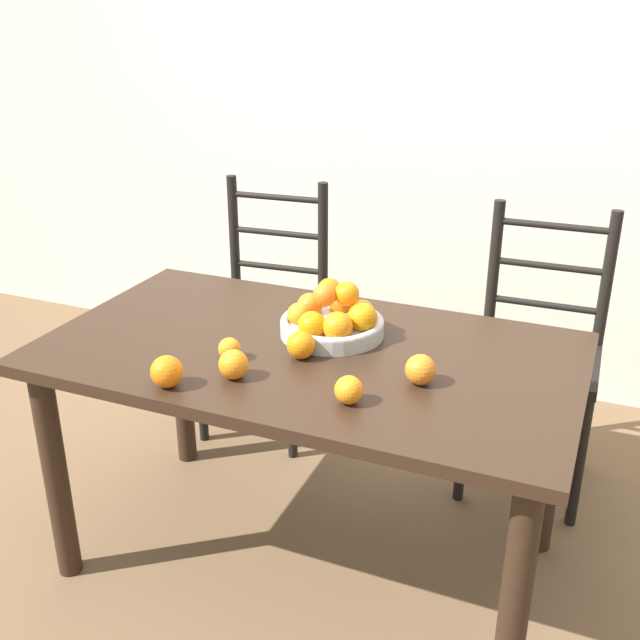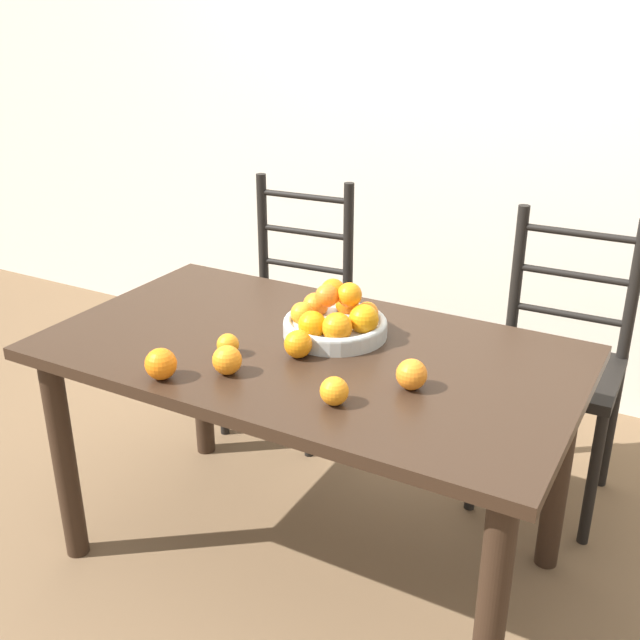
{
  "view_description": "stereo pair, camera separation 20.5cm",
  "coord_description": "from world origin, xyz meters",
  "px_view_note": "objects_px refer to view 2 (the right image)",
  "views": [
    {
      "loc": [
        0.76,
        -1.72,
        1.62
      ],
      "look_at": [
        0.03,
        0.02,
        0.81
      ],
      "focal_mm": 42.0,
      "sensor_mm": 36.0,
      "label": 1
    },
    {
      "loc": [
        0.94,
        -1.63,
        1.62
      ],
      "look_at": [
        0.03,
        0.02,
        0.81
      ],
      "focal_mm": 42.0,
      "sensor_mm": 36.0,
      "label": 2
    }
  ],
  "objects_px": {
    "orange_loose_0": "(161,364)",
    "orange_loose_1": "(228,345)",
    "orange_loose_4": "(227,360)",
    "orange_loose_3": "(412,374)",
    "chair_left": "(290,312)",
    "orange_loose_5": "(298,344)",
    "orange_loose_2": "(334,391)",
    "fruit_bowl": "(335,320)",
    "chair_right": "(555,369)"
  },
  "relations": [
    {
      "from": "orange_loose_0",
      "to": "orange_loose_1",
      "type": "distance_m",
      "value": 0.21
    },
    {
      "from": "orange_loose_0",
      "to": "orange_loose_4",
      "type": "bearing_deg",
      "value": 38.44
    },
    {
      "from": "orange_loose_3",
      "to": "orange_loose_0",
      "type": "bearing_deg",
      "value": -155.9
    },
    {
      "from": "chair_left",
      "to": "orange_loose_5",
      "type": "bearing_deg",
      "value": -61.2
    },
    {
      "from": "orange_loose_2",
      "to": "orange_loose_5",
      "type": "height_order",
      "value": "orange_loose_5"
    },
    {
      "from": "fruit_bowl",
      "to": "orange_loose_3",
      "type": "relative_size",
      "value": 3.84
    },
    {
      "from": "orange_loose_2",
      "to": "orange_loose_3",
      "type": "distance_m",
      "value": 0.21
    },
    {
      "from": "orange_loose_1",
      "to": "orange_loose_5",
      "type": "relative_size",
      "value": 0.8
    },
    {
      "from": "fruit_bowl",
      "to": "orange_loose_1",
      "type": "bearing_deg",
      "value": -128.01
    },
    {
      "from": "orange_loose_3",
      "to": "orange_loose_4",
      "type": "xyz_separation_m",
      "value": [
        -0.45,
        -0.15,
        -0.0
      ]
    },
    {
      "from": "orange_loose_3",
      "to": "chair_right",
      "type": "bearing_deg",
      "value": 75.76
    },
    {
      "from": "orange_loose_1",
      "to": "orange_loose_3",
      "type": "distance_m",
      "value": 0.51
    },
    {
      "from": "orange_loose_5",
      "to": "orange_loose_3",
      "type": "bearing_deg",
      "value": -3.14
    },
    {
      "from": "fruit_bowl",
      "to": "orange_loose_3",
      "type": "xyz_separation_m",
      "value": [
        0.31,
        -0.19,
        -0.01
      ]
    },
    {
      "from": "orange_loose_5",
      "to": "orange_loose_2",
      "type": "bearing_deg",
      "value": -41.2
    },
    {
      "from": "orange_loose_2",
      "to": "fruit_bowl",
      "type": "bearing_deg",
      "value": 117.53
    },
    {
      "from": "orange_loose_4",
      "to": "chair_left",
      "type": "distance_m",
      "value": 1.07
    },
    {
      "from": "fruit_bowl",
      "to": "orange_loose_5",
      "type": "relative_size",
      "value": 3.91
    },
    {
      "from": "orange_loose_1",
      "to": "orange_loose_2",
      "type": "bearing_deg",
      "value": -14.69
    },
    {
      "from": "orange_loose_4",
      "to": "orange_loose_3",
      "type": "bearing_deg",
      "value": 19.08
    },
    {
      "from": "orange_loose_5",
      "to": "chair_left",
      "type": "xyz_separation_m",
      "value": [
        -0.5,
        0.78,
        -0.29
      ]
    },
    {
      "from": "orange_loose_4",
      "to": "chair_right",
      "type": "height_order",
      "value": "chair_right"
    },
    {
      "from": "orange_loose_0",
      "to": "orange_loose_3",
      "type": "relative_size",
      "value": 1.05
    },
    {
      "from": "orange_loose_0",
      "to": "orange_loose_1",
      "type": "height_order",
      "value": "orange_loose_0"
    },
    {
      "from": "orange_loose_3",
      "to": "orange_loose_5",
      "type": "relative_size",
      "value": 1.02
    },
    {
      "from": "fruit_bowl",
      "to": "orange_loose_5",
      "type": "distance_m",
      "value": 0.17
    },
    {
      "from": "orange_loose_1",
      "to": "orange_loose_5",
      "type": "distance_m",
      "value": 0.19
    },
    {
      "from": "orange_loose_1",
      "to": "orange_loose_3",
      "type": "bearing_deg",
      "value": 6.98
    },
    {
      "from": "orange_loose_2",
      "to": "chair_right",
      "type": "height_order",
      "value": "chair_right"
    },
    {
      "from": "orange_loose_1",
      "to": "orange_loose_3",
      "type": "relative_size",
      "value": 0.78
    },
    {
      "from": "fruit_bowl",
      "to": "orange_loose_1",
      "type": "height_order",
      "value": "fruit_bowl"
    },
    {
      "from": "orange_loose_2",
      "to": "chair_left",
      "type": "distance_m",
      "value": 1.23
    },
    {
      "from": "orange_loose_2",
      "to": "orange_loose_5",
      "type": "relative_size",
      "value": 0.91
    },
    {
      "from": "orange_loose_1",
      "to": "orange_loose_4",
      "type": "height_order",
      "value": "orange_loose_4"
    },
    {
      "from": "orange_loose_2",
      "to": "orange_loose_4",
      "type": "bearing_deg",
      "value": 178.62
    },
    {
      "from": "orange_loose_2",
      "to": "chair_right",
      "type": "relative_size",
      "value": 0.07
    },
    {
      "from": "chair_right",
      "to": "orange_loose_2",
      "type": "bearing_deg",
      "value": -110.35
    },
    {
      "from": "orange_loose_1",
      "to": "orange_loose_2",
      "type": "xyz_separation_m",
      "value": [
        0.38,
        -0.1,
        0.0
      ]
    },
    {
      "from": "orange_loose_2",
      "to": "orange_loose_5",
      "type": "bearing_deg",
      "value": 138.8
    },
    {
      "from": "orange_loose_1",
      "to": "chair_left",
      "type": "distance_m",
      "value": 0.96
    },
    {
      "from": "fruit_bowl",
      "to": "chair_left",
      "type": "distance_m",
      "value": 0.86
    },
    {
      "from": "orange_loose_1",
      "to": "orange_loose_4",
      "type": "xyz_separation_m",
      "value": [
        0.06,
        -0.09,
        0.01
      ]
    },
    {
      "from": "orange_loose_1",
      "to": "orange_loose_5",
      "type": "bearing_deg",
      "value": 24.98
    },
    {
      "from": "orange_loose_0",
      "to": "orange_loose_2",
      "type": "relative_size",
      "value": 1.17
    },
    {
      "from": "orange_loose_2",
      "to": "chair_left",
      "type": "bearing_deg",
      "value": 126.44
    },
    {
      "from": "orange_loose_0",
      "to": "orange_loose_4",
      "type": "relative_size",
      "value": 1.06
    },
    {
      "from": "orange_loose_4",
      "to": "chair_left",
      "type": "height_order",
      "value": "chair_left"
    },
    {
      "from": "orange_loose_0",
      "to": "orange_loose_2",
      "type": "distance_m",
      "value": 0.46
    },
    {
      "from": "orange_loose_1",
      "to": "orange_loose_4",
      "type": "distance_m",
      "value": 0.11
    },
    {
      "from": "fruit_bowl",
      "to": "orange_loose_5",
      "type": "bearing_deg",
      "value": -97.69
    }
  ]
}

